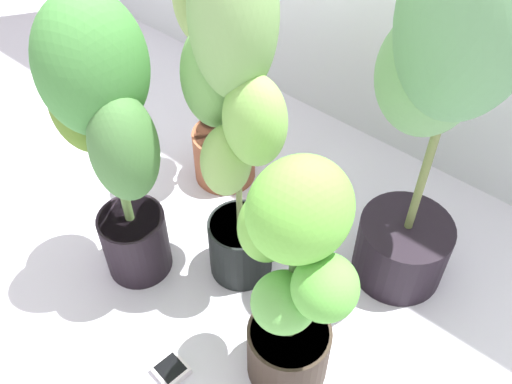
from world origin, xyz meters
TOP-DOWN VIEW (x-y plane):
  - ground_plane at (0.00, 0.00)m, footprint 8.00×8.00m
  - potted_plant_center at (-0.04, 0.08)m, footprint 0.35×0.27m
  - potted_plant_back_left at (-0.36, 0.35)m, footprint 0.28×0.22m
  - potted_plant_front_left at (-0.28, -0.11)m, footprint 0.36×0.31m
  - potted_plant_back_right at (0.32, 0.38)m, footprint 0.39×0.38m
  - potted_plant_front_right at (0.27, -0.10)m, footprint 0.36×0.29m
  - hygrometer_box at (0.05, -0.30)m, footprint 0.09×0.09m

SIDE VIEW (x-z plane):
  - ground_plane at x=0.00m, z-range 0.00..0.00m
  - hygrometer_box at x=0.05m, z-range 0.00..0.03m
  - potted_plant_front_right at x=0.27m, z-range 0.02..0.78m
  - potted_plant_front_left at x=-0.28m, z-range 0.10..0.99m
  - potted_plant_back_left at x=-0.36m, z-range 0.04..1.07m
  - potted_plant_center at x=-0.04m, z-range 0.07..1.11m
  - potted_plant_back_right at x=0.32m, z-range 0.11..1.23m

